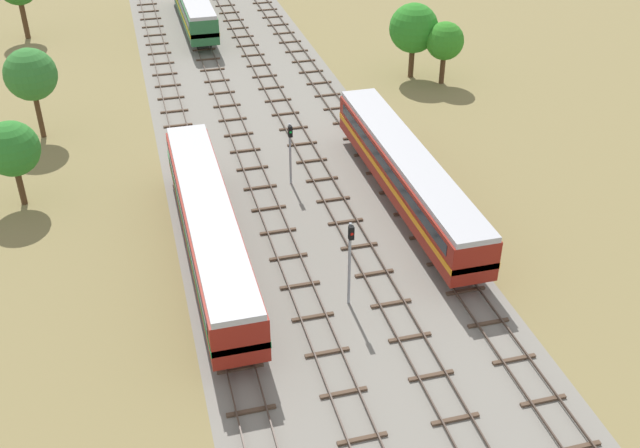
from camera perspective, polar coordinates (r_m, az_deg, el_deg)
name	(u,v)px	position (r m, az deg, el deg)	size (l,w,h in m)	color
ground_plane	(258,115)	(65.61, -4.69, 8.20)	(480.00, 480.00, 0.00)	olive
ballast_bed	(258,115)	(65.61, -4.69, 8.20)	(17.75, 176.00, 0.01)	gray
track_far_left	(176,118)	(65.74, -10.81, 7.90)	(2.40, 126.00, 0.29)	#47382D
track_left	(230,112)	(66.14, -6.83, 8.41)	(2.40, 126.00, 0.29)	#47382D
track_centre_left	(282,106)	(66.85, -2.91, 8.87)	(2.40, 126.00, 0.29)	#47382D
track_centre	(332,101)	(67.87, 0.92, 9.28)	(2.40, 126.00, 0.29)	#47382D
passenger_coach_far_left_nearest	(209,224)	(45.58, -8.38, -0.03)	(2.96, 22.00, 3.80)	maroon
passenger_coach_centre_near	(407,171)	(51.15, 6.55, 3.96)	(2.96, 22.00, 3.80)	maroon
diesel_railcar_left_mid	(193,4)	(88.14, -9.59, 16.06)	(2.96, 20.50, 3.80)	#286638
signal_post_nearest	(350,254)	(41.10, 2.28, -2.29)	(0.28, 0.47, 5.39)	gray
signal_post_near	(290,146)	(53.29, -2.26, 5.89)	(0.28, 0.47, 4.71)	gray
lineside_tree_0	(445,41)	(71.61, 9.41, 13.45)	(3.47, 3.47, 5.80)	#4C331E
lineside_tree_2	(414,28)	(72.51, 7.08, 14.45)	(4.55, 4.55, 7.01)	#4C331E
lineside_tree_3	(31,75)	(63.57, -21.01, 10.47)	(4.07, 4.07, 7.34)	#4C331E
lineside_tree_4	(12,149)	(54.25, -22.26, 5.26)	(3.74, 3.74, 6.10)	#4C331E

